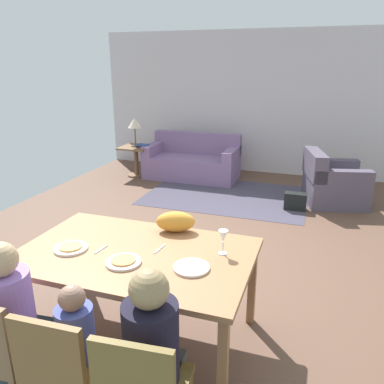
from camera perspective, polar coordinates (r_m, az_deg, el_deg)
ground_plane at (r=4.90m, az=3.35°, el=-6.71°), size 6.48×6.53×0.02m
back_wall at (r=7.72m, az=10.35°, el=12.83°), size 6.48×0.10×2.70m
dining_table at (r=2.92m, az=-8.39°, el=-9.97°), size 1.72×1.08×0.76m
plate_near_man at (r=3.03m, az=-17.60°, el=-8.01°), size 0.25×0.25×0.02m
pizza_near_man at (r=3.02m, az=-17.63°, el=-7.75°), size 0.17×0.17×0.01m
plate_near_child at (r=2.75m, az=-10.18°, el=-10.24°), size 0.25×0.25×0.02m
pizza_near_child at (r=2.74m, az=-10.20°, el=-9.97°), size 0.17×0.17×0.01m
plate_near_woman at (r=2.64m, az=-0.08°, el=-11.21°), size 0.25×0.25×0.02m
wine_glass at (r=2.78m, az=4.67°, el=-6.73°), size 0.07×0.07×0.19m
fork at (r=2.97m, az=-13.39°, el=-8.30°), size 0.03×0.15×0.01m
knife at (r=2.91m, az=-4.80°, el=-8.42°), size 0.03×0.17×0.01m
person_man at (r=2.77m, az=-24.75°, el=-17.78°), size 0.30×0.41×1.11m
dining_chair_child at (r=2.42m, az=-18.60°, el=-23.62°), size 0.44×0.44×0.87m
person_child at (r=2.56m, az=-16.11°, el=-22.36°), size 0.22×0.29×0.92m
person_woman at (r=2.32m, az=-5.65°, el=-24.01°), size 0.30×0.41×1.11m
cat at (r=3.16m, az=-2.47°, el=-4.44°), size 0.35×0.25×0.17m
area_rug at (r=6.39m, az=5.15°, el=-0.49°), size 2.60×1.80×0.01m
couch at (r=7.33m, az=0.10°, el=4.52°), size 1.72×0.86×0.82m
armchair at (r=6.32m, az=20.12°, el=1.22°), size 1.04×1.03×0.82m
side_table at (r=7.49m, az=-8.32°, el=5.21°), size 0.56×0.56×0.58m
table_lamp at (r=7.37m, az=-8.55°, el=9.99°), size 0.26×0.26×0.54m
book_lower at (r=7.39m, az=-7.00°, el=6.81°), size 0.22×0.16×0.03m
book_upper at (r=7.36m, az=-7.38°, el=6.97°), size 0.22×0.16×0.03m
handbag at (r=5.92m, az=15.15°, el=-1.36°), size 0.32×0.16×0.26m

